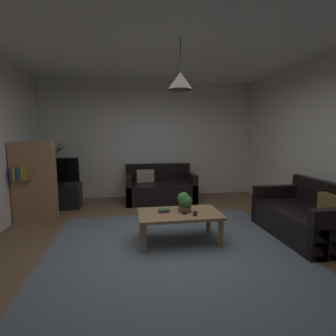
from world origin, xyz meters
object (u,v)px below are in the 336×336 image
Objects in this scene: book_on_table_1 at (164,210)px; tv at (56,171)px; remote_on_table_0 at (186,212)px; potted_plant_on_table at (185,202)px; bookshelf_corner at (34,182)px; remote_on_table_1 at (195,214)px; pendant_lamp at (180,81)px; coffee_table at (179,217)px; book_on_table_0 at (164,211)px; tv_stand at (58,196)px; couch_right_side at (306,219)px; couch_under_window at (160,189)px; potted_palm_corner at (53,175)px.

book_on_table_1 is 0.15× the size of tv.
remote_on_table_0 is 3.03m from tv.
bookshelf_corner reaches higher than potted_plant_on_table.
pendant_lamp is at bearing 168.41° from remote_on_table_1.
coffee_table is 0.83× the size of bookshelf_corner.
book_on_table_0 is 0.17× the size of tv_stand.
bookshelf_corner reaches higher than book_on_table_0.
book_on_table_1 is at bearing 10.63° from book_on_table_0.
couch_right_side is 2.14m from book_on_table_1.
couch_under_window is 1.10× the size of bookshelf_corner.
tv is at bearing 135.11° from book_on_table_1.
coffee_table is at bearing -93.24° from couch_right_side.
coffee_table is at bearing -157.62° from potted_plant_on_table.
remote_on_table_1 is (0.11, -0.09, 0.00)m from remote_on_table_0.
couch_right_side is 4.97m from potted_palm_corner.
tv reaches higher than potted_plant_on_table.
pendant_lamp is at bearing -43.21° from tv_stand.
remote_on_table_1 is 2.89m from bookshelf_corner.
coffee_table is 7.57× the size of book_on_table_0.
remote_on_table_0 is (-1.82, 0.08, 0.17)m from couch_right_side.
book_on_table_0 is 3.20m from potted_palm_corner.
tv is (-2.34, 2.11, 0.34)m from remote_on_table_1.
tv is at bearing 171.63° from remote_on_table_0.
book_on_table_1 is 0.44m from remote_on_table_1.
bookshelf_corner is at bearing 151.49° from coffee_table.
tv is at bearing 138.67° from potted_plant_on_table.
couch_under_window is 2.39m from remote_on_table_1.
couch_under_window is 9.65× the size of remote_on_table_1.
couch_under_window is at bearing 89.70° from pendant_lamp.
pendant_lamp reaches higher than couch_under_window.
remote_on_table_1 is at bearing -89.71° from couch_right_side.
bookshelf_corner is at bearing -107.92° from couch_right_side.
book_on_table_0 is at bearing -48.67° from potted_palm_corner.
tv_stand is 0.64× the size of bookshelf_corner.
remote_on_table_1 is at bearing -42.00° from tv.
coffee_table is (-0.01, -2.26, 0.10)m from couch_under_window.
potted_plant_on_table is at bearing -41.33° from tv.
book_on_table_0 is 0.11× the size of bookshelf_corner.
tv is (-2.23, 2.01, 0.34)m from remote_on_table_0.
couch_under_window is at bearing -4.88° from potted_palm_corner.
couch_under_window is 2.99m from pendant_lamp.
remote_on_table_1 reaches higher than coffee_table.
book_on_table_0 is 0.55× the size of potted_plant_on_table.
remote_on_table_0 is 3.03m from tv_stand.
bookshelf_corner reaches higher than coffee_table.
tv_stand reaches higher than remote_on_table_0.
couch_under_window is at bearing 6.57° from tv_stand.
book_on_table_1 is at bearing -48.48° from potted_palm_corner.
tv_stand reaches higher than remote_on_table_1.
potted_palm_corner is (-0.19, 0.45, 0.38)m from tv_stand.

